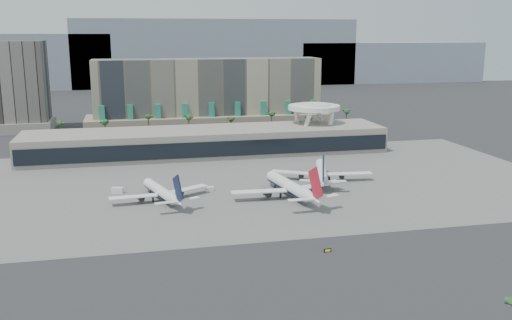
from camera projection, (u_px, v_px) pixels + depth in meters
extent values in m
plane|color=#232326|center=(259.00, 230.00, 167.67)|extent=(900.00, 900.00, 0.00)
cube|color=#5B5B59|center=(227.00, 183.00, 220.00)|extent=(260.00, 130.00, 0.06)
cube|color=gray|center=(216.00, 52.00, 620.08)|extent=(300.00, 60.00, 70.00)
cube|color=gray|center=(385.00, 62.00, 665.69)|extent=(220.00, 60.00, 45.00)
cube|color=tan|center=(208.00, 95.00, 331.72)|extent=(130.00, 22.00, 42.00)
cube|color=gray|center=(209.00, 123.00, 333.34)|extent=(140.00, 30.00, 10.00)
cube|color=#258168|center=(103.00, 122.00, 310.09)|extent=(3.00, 2.00, 18.00)
cube|color=#258168|center=(131.00, 121.00, 313.30)|extent=(3.00, 2.00, 18.00)
cube|color=#258168|center=(158.00, 120.00, 316.51)|extent=(3.00, 2.00, 18.00)
cube|color=#258168|center=(185.00, 119.00, 319.73)|extent=(3.00, 2.00, 18.00)
cube|color=#258168|center=(212.00, 118.00, 322.94)|extent=(3.00, 2.00, 18.00)
cube|color=#258168|center=(238.00, 118.00, 326.16)|extent=(3.00, 2.00, 18.00)
cube|color=#258168|center=(263.00, 117.00, 329.37)|extent=(3.00, 2.00, 18.00)
cube|color=#258168|center=(288.00, 116.00, 332.59)|extent=(3.00, 2.00, 18.00)
cube|color=#258168|center=(313.00, 115.00, 335.80)|extent=(3.00, 2.00, 18.00)
cube|color=black|center=(23.00, 86.00, 331.91)|extent=(26.00, 26.00, 52.00)
cube|color=gray|center=(27.00, 125.00, 336.97)|extent=(30.00, 30.00, 6.00)
cube|color=gray|center=(207.00, 142.00, 271.02)|extent=(170.00, 32.00, 12.00)
cube|color=black|center=(212.00, 149.00, 255.72)|extent=(168.00, 0.60, 7.00)
cube|color=black|center=(207.00, 127.00, 269.43)|extent=(170.00, 12.00, 2.50)
cylinder|color=white|center=(321.00, 123.00, 294.84)|extent=(6.98, 6.99, 21.89)
cylinder|color=white|center=(298.00, 124.00, 292.11)|extent=(6.98, 6.99, 21.89)
cylinder|color=white|center=(305.00, 128.00, 280.00)|extent=(6.98, 6.99, 21.89)
cylinder|color=white|center=(330.00, 127.00, 282.73)|extent=(6.98, 6.99, 21.89)
cylinder|color=white|center=(314.00, 107.00, 285.44)|extent=(26.00, 26.00, 2.20)
cylinder|color=white|center=(314.00, 105.00, 285.15)|extent=(16.00, 16.00, 1.20)
cylinder|color=brown|center=(61.00, 135.00, 289.33)|extent=(0.70, 0.70, 12.00)
sphere|color=#2C5421|center=(60.00, 124.00, 288.08)|extent=(2.80, 2.80, 2.80)
cylinder|color=brown|center=(106.00, 133.00, 294.05)|extent=(0.70, 0.70, 12.00)
sphere|color=#2C5421|center=(105.00, 122.00, 292.79)|extent=(2.80, 2.80, 2.80)
cylinder|color=brown|center=(149.00, 131.00, 298.76)|extent=(0.70, 0.70, 12.00)
sphere|color=#2C5421|center=(148.00, 121.00, 297.50)|extent=(2.80, 2.80, 2.80)
cylinder|color=brown|center=(189.00, 130.00, 303.26)|extent=(0.70, 0.70, 12.00)
sphere|color=#2C5421|center=(189.00, 119.00, 302.01)|extent=(2.80, 2.80, 2.80)
cylinder|color=brown|center=(231.00, 128.00, 308.19)|extent=(0.70, 0.70, 12.00)
sphere|color=#2C5421|center=(231.00, 118.00, 306.93)|extent=(2.80, 2.80, 2.80)
cylinder|color=brown|center=(271.00, 127.00, 312.90)|extent=(0.70, 0.70, 12.00)
sphere|color=#2C5421|center=(271.00, 117.00, 311.65)|extent=(2.80, 2.80, 2.80)
cylinder|color=brown|center=(309.00, 125.00, 317.62)|extent=(0.70, 0.70, 12.00)
sphere|color=#2C5421|center=(309.00, 115.00, 316.36)|extent=(2.80, 2.80, 2.80)
cylinder|color=brown|center=(348.00, 124.00, 322.55)|extent=(0.70, 0.70, 12.00)
sphere|color=#2C5421|center=(348.00, 114.00, 321.29)|extent=(2.80, 2.80, 2.80)
cylinder|color=white|center=(160.00, 191.00, 197.63)|extent=(10.50, 24.35, 3.57)
cylinder|color=#0F1733|center=(160.00, 191.00, 197.66)|extent=(10.29, 23.86, 3.50)
cone|color=white|center=(146.00, 182.00, 209.47)|extent=(4.59, 4.88, 3.57)
cone|color=white|center=(177.00, 201.00, 184.21)|extent=(5.76, 8.73, 3.57)
cube|color=white|center=(133.00, 197.00, 192.25)|extent=(16.32, 4.94, 0.31)
cube|color=white|center=(187.00, 189.00, 201.72)|extent=(15.80, 10.90, 0.31)
cylinder|color=black|center=(140.00, 198.00, 194.12)|extent=(2.92, 3.99, 1.96)
cylinder|color=black|center=(180.00, 192.00, 201.01)|extent=(2.92, 3.99, 1.96)
cube|color=#0F1733|center=(178.00, 189.00, 182.05)|extent=(2.79, 7.89, 9.40)
cube|color=white|center=(166.00, 203.00, 181.41)|extent=(7.36, 3.05, 0.22)
cube|color=white|center=(189.00, 199.00, 185.29)|extent=(7.31, 4.79, 0.22)
cylinder|color=black|center=(151.00, 191.00, 206.24)|extent=(0.45, 0.45, 1.43)
cylinder|color=black|center=(153.00, 199.00, 196.04)|extent=(0.63, 0.63, 1.43)
cylinder|color=black|center=(169.00, 197.00, 198.80)|extent=(0.63, 0.63, 1.43)
cylinder|color=white|center=(288.00, 186.00, 201.93)|extent=(8.94, 29.25, 4.24)
cylinder|color=#0F1733|center=(288.00, 186.00, 201.97)|extent=(8.76, 28.66, 4.16)
cone|color=white|center=(269.00, 175.00, 216.93)|extent=(4.97, 5.41, 4.24)
cone|color=white|center=(313.00, 199.00, 184.95)|extent=(5.75, 10.12, 4.24)
cube|color=white|center=(259.00, 191.00, 196.82)|extent=(19.27, 5.09, 0.37)
cube|color=white|center=(319.00, 185.00, 205.40)|extent=(19.33, 10.93, 0.37)
cylinder|color=black|center=(267.00, 193.00, 198.71)|extent=(3.00, 4.57, 2.33)
cylinder|color=black|center=(310.00, 188.00, 204.95)|extent=(3.00, 4.57, 2.33)
cube|color=#B01425|center=(315.00, 183.00, 182.30)|extent=(2.10, 9.59, 11.17)
cube|color=white|center=(301.00, 200.00, 182.12)|extent=(8.54, 2.55, 0.27)
cube|color=white|center=(327.00, 196.00, 185.63)|extent=(8.80, 4.77, 0.27)
cylinder|color=black|center=(275.00, 186.00, 212.79)|extent=(0.53, 0.53, 1.70)
cylinder|color=black|center=(281.00, 195.00, 200.38)|extent=(0.74, 0.74, 1.70)
cylinder|color=black|center=(298.00, 193.00, 202.88)|extent=(0.74, 0.74, 1.70)
cylinder|color=white|center=(321.00, 171.00, 224.22)|extent=(11.82, 26.88, 3.95)
cylinder|color=#0F1733|center=(321.00, 171.00, 224.25)|extent=(11.58, 26.34, 3.87)
cone|color=white|center=(320.00, 162.00, 239.23)|extent=(5.10, 5.42, 3.95)
cone|color=white|center=(323.00, 182.00, 207.22)|extent=(6.42, 9.66, 3.95)
cube|color=white|center=(294.00, 172.00, 224.26)|extent=(17.42, 12.16, 0.35)
cube|color=white|center=(349.00, 174.00, 222.52)|extent=(18.06, 5.60, 0.35)
cylinder|color=black|center=(301.00, 175.00, 224.72)|extent=(3.25, 4.42, 2.17)
cylinder|color=black|center=(341.00, 176.00, 223.45)|extent=(3.25, 4.42, 2.17)
cube|color=#0F1733|center=(323.00, 169.00, 204.65)|extent=(3.15, 8.70, 10.39)
cube|color=white|center=(311.00, 181.00, 206.51)|extent=(8.07, 5.35, 0.25)
cube|color=white|center=(335.00, 181.00, 205.80)|extent=(8.15, 3.43, 0.25)
cylinder|color=black|center=(320.00, 171.00, 235.04)|extent=(0.49, 0.49, 1.58)
cylinder|color=black|center=(313.00, 178.00, 224.12)|extent=(0.69, 0.69, 1.58)
cylinder|color=black|center=(329.00, 179.00, 223.61)|extent=(0.69, 0.69, 1.58)
cube|color=silver|center=(118.00, 190.00, 206.16)|extent=(4.66, 3.30, 2.06)
cube|color=white|center=(209.00, 189.00, 208.86)|extent=(3.27, 2.11, 1.59)
cube|color=black|center=(327.00, 250.00, 151.06)|extent=(2.12, 0.51, 0.96)
cube|color=yellow|center=(328.00, 251.00, 150.89)|extent=(1.52, 0.21, 0.57)
cylinder|color=black|center=(325.00, 251.00, 150.94)|extent=(0.11, 0.11, 0.57)
cylinder|color=black|center=(330.00, 251.00, 151.26)|extent=(0.11, 0.11, 0.57)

